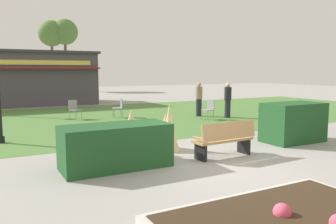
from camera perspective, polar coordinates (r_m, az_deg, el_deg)
The scene contains 19 objects.
ground_plane at distance 8.39m, azimuth 7.76°, elevation -8.77°, with size 80.00×80.00×0.00m, color #999691.
lawn_patch at distance 16.47m, azimuth -11.06°, elevation -1.07°, with size 36.00×12.00×0.01m, color #4C7A38.
park_bench at distance 9.07m, azimuth 9.47°, elevation -4.49°, with size 1.72×0.60×0.95m.
hedge_left at distance 8.10m, azimuth -8.69°, elevation -5.66°, with size 2.50×1.10×1.02m, color #1E4C23.
hedge_right at distance 11.58m, azimuth 20.12°, elevation -1.63°, with size 1.92×1.10×1.24m, color #1E4C23.
ornamental_grass_behind_left at distance 9.91m, azimuth -6.14°, elevation -2.89°, with size 0.69×0.69×1.16m, color #D1BC7F.
ornamental_grass_behind_right at distance 9.65m, azimuth 0.08°, elevation -3.75°, with size 0.65×0.65×0.95m, color #D1BC7F.
ornamental_grass_behind_center at distance 9.80m, azimuth 0.23°, elevation -2.46°, with size 0.54×0.54×1.33m, color #D1BC7F.
ornamental_grass_behind_far at distance 9.97m, azimuth -0.47°, elevation -3.17°, with size 0.54×0.54×1.03m, color #D1BC7F.
trash_bin at distance 11.40m, azimuth 18.68°, elevation -2.61°, with size 0.52×0.52×0.89m, color #2D4233.
food_kiosk at distance 24.58m, azimuth -24.86°, elevation 5.14°, with size 10.77×4.96×3.51m.
cafe_chair_west at distance 16.70m, azimuth -8.11°, elevation 0.91°, with size 0.51×0.51×0.89m.
cafe_chair_east at distance 16.48m, azimuth -15.34°, elevation 0.65°, with size 0.58×0.58×0.89m.
cafe_chair_north at distance 15.91m, azimuth 6.84°, elevation 0.64°, with size 0.51×0.51×0.89m.
person_strolling at distance 16.64m, azimuth 9.93°, elevation 2.01°, with size 0.34×0.34×1.69m.
person_standing at distance 17.01m, azimuth 5.17°, elevation 2.19°, with size 0.34×0.34×1.69m.
parked_car_west_slot at distance 33.42m, azimuth -26.00°, elevation 3.47°, with size 4.35×2.35×1.20m.
tree_left_bg at distance 39.99m, azimuth -18.86°, elevation 12.20°, with size 2.80×2.80×7.64m.
tree_right_bg at distance 40.01m, azimuth -16.81°, elevation 12.56°, with size 2.80×2.80×7.84m.
Camera 1 is at (-4.76, -6.53, 2.26)m, focal length 36.58 mm.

